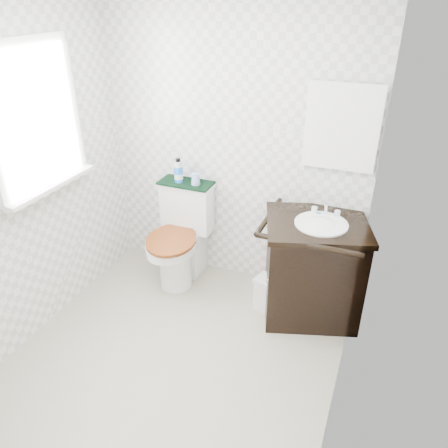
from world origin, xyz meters
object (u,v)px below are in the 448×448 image
Objects in this scene: trash_bin at (268,294)px; cup at (196,179)px; toilet at (182,240)px; mouthwash_bottle at (178,171)px; vanity at (313,266)px.

cup reaches higher than trash_bin.
mouthwash_bottle reaches higher than toilet.
toilet is 9.06× the size of cup.
vanity is 4.44× the size of mouthwash_bottle.
cup is (0.16, 0.00, -0.05)m from mouthwash_bottle.
mouthwash_bottle is (-0.06, 0.11, 0.60)m from toilet.
cup reaches higher than vanity.
cup is at bearing 1.43° from mouthwash_bottle.
trash_bin is (0.84, -0.16, -0.22)m from toilet.
vanity is (1.16, -0.06, 0.06)m from toilet.
toilet is 0.93× the size of vanity.
vanity reaches higher than toilet.
trash_bin is 1.41× the size of mouthwash_bottle.
cup is at bearing 49.21° from toilet.
toilet is 0.61m from mouthwash_bottle.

